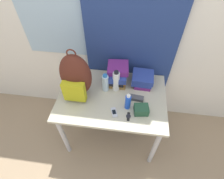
{
  "coord_description": "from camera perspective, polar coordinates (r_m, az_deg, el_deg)",
  "views": [
    {
      "loc": [
        0.15,
        -0.74,
        2.1
      ],
      "look_at": [
        0.0,
        0.37,
        0.84
      ],
      "focal_mm": 28.0,
      "sensor_mm": 36.0,
      "label": 1
    }
  ],
  "objects": [
    {
      "name": "sunscreen_bottle",
      "position": [
        1.62,
        5.22,
        -4.02
      ],
      "size": [
        0.05,
        0.05,
        0.18
      ],
      "color": "blue",
      "rests_on": "desk"
    },
    {
      "name": "wristwatch",
      "position": [
        1.62,
        5.37,
        -8.73
      ],
      "size": [
        0.04,
        0.09,
        0.01
      ],
      "color": "black",
      "rests_on": "desk"
    },
    {
      "name": "backpack",
      "position": [
        1.66,
        -11.76,
        3.94
      ],
      "size": [
        0.3,
        0.24,
        0.53
      ],
      "color": "#512319",
      "rests_on": "desk"
    },
    {
      "name": "water_bottle",
      "position": [
        1.75,
        -2.2,
        2.2
      ],
      "size": [
        0.07,
        0.07,
        0.21
      ],
      "color": "silver",
      "rests_on": "desk"
    },
    {
      "name": "book_stack_left",
      "position": [
        1.83,
        1.91,
        5.16
      ],
      "size": [
        0.23,
        0.28,
        0.21
      ],
      "color": "olive",
      "rests_on": "desk"
    },
    {
      "name": "wall_back",
      "position": [
        1.79,
        1.92,
        19.93
      ],
      "size": [
        6.0,
        0.06,
        2.5
      ],
      "color": "silver",
      "rests_on": "ground_plane"
    },
    {
      "name": "sports_bottle",
      "position": [
        1.74,
        1.34,
        2.74
      ],
      "size": [
        0.07,
        0.07,
        0.25
      ],
      "color": "white",
      "rests_on": "desk"
    },
    {
      "name": "curtain_blue",
      "position": [
        1.73,
        6.53,
        18.67
      ],
      "size": [
        0.92,
        0.04,
        2.5
      ],
      "color": "navy",
      "rests_on": "ground_plane"
    },
    {
      "name": "book_stack_center",
      "position": [
        1.87,
        9.93,
        3.46
      ],
      "size": [
        0.23,
        0.23,
        0.12
      ],
      "color": "#6B2370",
      "rests_on": "desk"
    },
    {
      "name": "cell_phone",
      "position": [
        1.64,
        0.67,
        -7.49
      ],
      "size": [
        0.08,
        0.12,
        0.02
      ],
      "color": "#B7BCC6",
      "rests_on": "desk"
    },
    {
      "name": "camera_pouch",
      "position": [
        1.64,
        9.52,
        -6.49
      ],
      "size": [
        0.14,
        0.12,
        0.08
      ],
      "color": "#234C33",
      "rests_on": "desk"
    },
    {
      "name": "ground_plane",
      "position": [
        2.23,
        -1.36,
        -21.88
      ],
      "size": [
        12.0,
        12.0,
        0.0
      ],
      "primitive_type": "plane",
      "color": "#9E8466"
    },
    {
      "name": "desk",
      "position": [
        1.84,
        0.0,
        -4.13
      ],
      "size": [
        1.08,
        0.74,
        0.74
      ],
      "color": "#B7B299",
      "rests_on": "ground_plane"
    },
    {
      "name": "sunglasses_case",
      "position": [
        1.74,
        7.83,
        -2.76
      ],
      "size": [
        0.15,
        0.07,
        0.04
      ],
      "color": "#47474C",
      "rests_on": "desk"
    }
  ]
}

